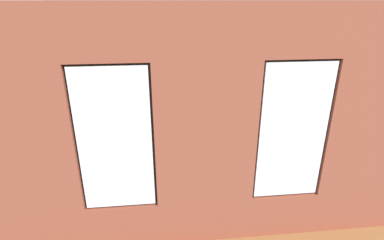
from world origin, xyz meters
The scene contains 18 objects.
ground_plane centered at (0.00, 0.00, -0.05)m, with size 7.24×5.51×0.10m, color brown.
brick_wall_with_windows centered at (0.00, 2.37, 1.62)m, with size 6.64×0.30×3.28m.
white_wall_right centered at (3.27, 0.20, 1.64)m, with size 0.10×4.51×3.28m, color silver.
couch_by_window centered at (0.19, 1.73, 0.33)m, with size 1.87×0.87×0.80m.
couch_left centered at (-2.62, -0.17, 0.33)m, with size 0.88×1.95×0.80m.
coffee_table centered at (-0.11, -0.15, 0.36)m, with size 1.29×0.81×0.42m.
cup_ceramic centered at (-0.46, -0.29, 0.47)m, with size 0.08×0.08×0.10m, color #4C4C51.
candle_jar centered at (-0.20, -0.03, 0.46)m, with size 0.08×0.08×0.09m, color #B7333D.
table_plant_small centered at (0.05, -0.25, 0.55)m, with size 0.15×0.15×0.24m.
remote_gray centered at (-0.11, -0.15, 0.43)m, with size 0.05×0.17×0.02m, color #59595B.
media_console centered at (2.97, -0.33, 0.29)m, with size 1.24×0.42×0.58m, color black.
tv_flatscreen centered at (2.97, -0.33, 0.98)m, with size 1.14×0.20×0.79m.
potted_plant_between_couches centered at (-1.20, 1.68, 0.65)m, with size 0.86×0.82×1.13m.
potted_plant_by_left_couch centered at (-2.22, -1.59, 0.39)m, with size 0.36×0.36×0.59m.
potted_plant_corner_far_left centered at (-2.76, 1.83, 0.57)m, with size 0.98×0.96×1.10m.
potted_plant_corner_near_left centered at (-2.77, -1.76, 0.61)m, with size 0.63×0.63×0.90m.
potted_plant_foreground_right centered at (2.68, -1.71, 0.48)m, with size 0.80×1.00×1.26m.
potted_plant_beside_window_right centered at (1.99, 1.82, 0.53)m, with size 0.86×0.92×1.11m.
Camera 1 is at (0.56, 5.82, 3.29)m, focal length 28.00 mm.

